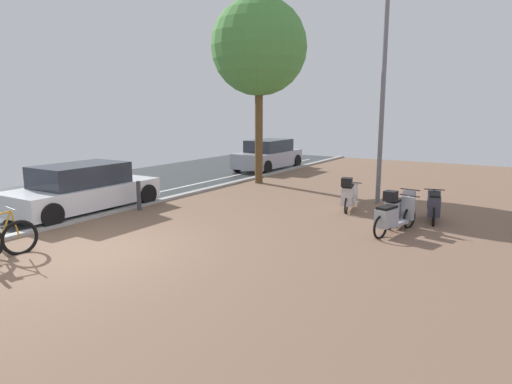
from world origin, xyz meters
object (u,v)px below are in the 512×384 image
Objects in this scene: scooter_far at (434,206)px; parked_car_near at (83,189)px; bollard_far at (139,196)px; street_tree at (259,47)px; scooter_near at (348,195)px; parked_car_far at (268,155)px; scooter_extra at (392,218)px; lamp_post at (383,84)px; scooter_mid at (397,208)px.

parked_car_near reaches higher than scooter_far.
scooter_far is 1.94× the size of bollard_far.
parked_car_near is at bearing -103.30° from street_tree.
street_tree is at bearing 76.70° from parked_car_near.
scooter_near is at bearing -30.65° from street_tree.
parked_car_far is 9.79m from bollard_far.
bollard_far is (-6.89, -1.33, 0.03)m from scooter_extra.
lamp_post is at bearing 39.33° from parked_car_near.
scooter_near reaches higher than bollard_far.
scooter_far is (0.71, 0.84, -0.03)m from scooter_mid.
bollard_far is (1.36, -9.69, -0.26)m from parked_car_far.
lamp_post is (-1.94, 1.56, 3.21)m from scooter_far.
scooter_far is at bearing -22.20° from street_tree.
parked_car_far is at bearing 98.01° from bollard_far.
lamp_post is (-1.35, 3.31, 3.22)m from scooter_extra.
lamp_post is at bearing 141.24° from scooter_far.
scooter_far is at bearing 71.38° from scooter_extra.
scooter_far is 0.90× the size of scooter_extra.
scooter_extra is at bearing -82.17° from scooter_mid.
lamp_post is (6.79, 5.56, 2.97)m from parked_car_near.
lamp_post reaches higher than scooter_far.
scooter_mid reaches higher than bollard_far.
bollard_far is at bearing -140.06° from lamp_post.
scooter_near reaches higher than scooter_mid.
bollard_far is at bearing -93.64° from street_tree.
scooter_far is 8.09m from bollard_far.
parked_car_near is (-8.02, -3.16, 0.21)m from scooter_mid.
street_tree is (-6.51, 4.65, 4.75)m from scooter_extra.
parked_car_far is 0.57× the size of street_tree.
scooter_near is 0.43× the size of parked_car_far.
bollard_far is at bearing 36.48° from parked_car_near.
street_tree reaches higher than parked_car_far.
parked_car_near is 1.07× the size of parked_car_far.
scooter_extra is at bearing 15.50° from parked_car_near.
bollard_far is (-6.76, -2.24, -0.01)m from scooter_mid.
scooter_extra is (1.76, -1.83, -0.07)m from scooter_near.
street_tree is at bearing -64.84° from parked_car_far.
street_tree is (-7.10, 2.90, 4.74)m from scooter_far.
parked_car_far reaches higher than scooter_extra.
lamp_post is 0.94× the size of street_tree.
parked_car_near is at bearing -147.36° from scooter_near.
scooter_extra is at bearing -45.37° from parked_car_far.
bollard_far reaches higher than scooter_far.
street_tree is (1.74, -3.71, 4.47)m from parked_car_far.
parked_car_far reaches higher than parked_car_near.
scooter_mid is at bearing -29.55° from scooter_near.
bollard_far reaches higher than scooter_extra.
parked_car_far is (-6.49, 6.53, 0.22)m from scooter_near.
scooter_near is at bearing -45.14° from parked_car_far.
scooter_extra reaches higher than scooter_far.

